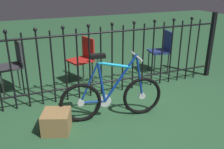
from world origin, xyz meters
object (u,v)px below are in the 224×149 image
(chair_navy, at_px, (163,48))
(bicycle, at_px, (112,96))
(display_crate, at_px, (57,121))
(chair_charcoal, at_px, (13,62))
(chair_red, at_px, (84,56))

(chair_navy, bearing_deg, bicycle, -142.03)
(chair_navy, relative_size, display_crate, 2.55)
(chair_navy, xyz_separation_m, display_crate, (-2.46, -1.34, -0.39))
(bicycle, distance_m, chair_charcoal, 1.85)
(chair_navy, distance_m, chair_charcoal, 2.87)
(display_crate, bearing_deg, bicycle, 2.36)
(chair_navy, height_order, chair_charcoal, chair_charcoal)
(chair_charcoal, relative_size, display_crate, 2.66)
(chair_red, bearing_deg, chair_charcoal, -178.07)
(bicycle, height_order, chair_red, bicycle)
(chair_navy, distance_m, chair_red, 1.65)
(chair_navy, bearing_deg, display_crate, -151.47)
(chair_navy, distance_m, display_crate, 2.83)
(chair_navy, relative_size, chair_charcoal, 0.96)
(bicycle, distance_m, chair_navy, 2.13)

